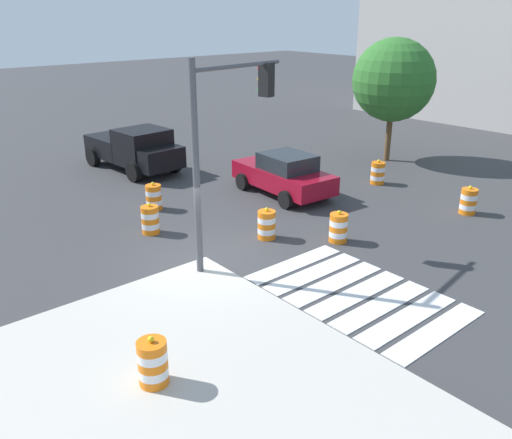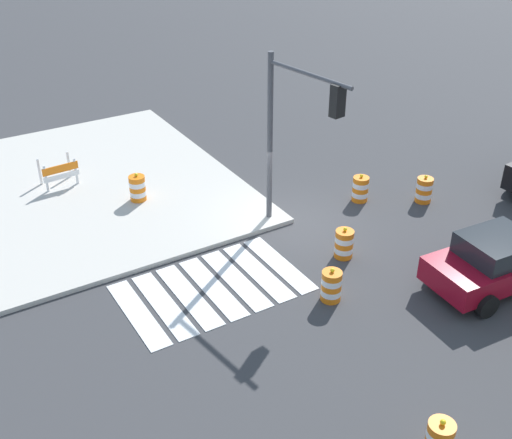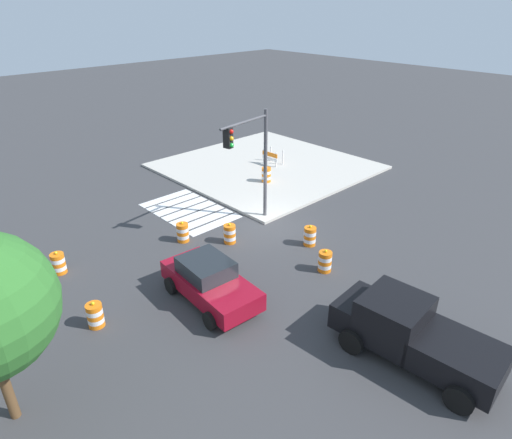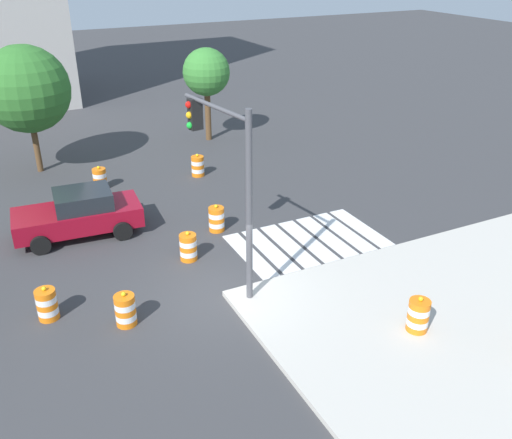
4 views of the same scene
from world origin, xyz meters
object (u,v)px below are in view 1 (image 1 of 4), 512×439
at_px(traffic_barrel_near_corner, 267,225).
at_px(traffic_barrel_lane_center, 338,228).
at_px(sports_car, 284,174).
at_px(pickup_truck, 136,149).
at_px(traffic_barrel_median_far, 378,173).
at_px(street_tree_streetside_near, 394,80).
at_px(traffic_barrel_crosswalk_end, 154,197).
at_px(traffic_barrel_far_curb, 150,220).
at_px(traffic_light_pole, 226,125).
at_px(traffic_barrel_on_sidewalk, 153,363).
at_px(traffic_barrel_median_near, 468,201).

height_order(traffic_barrel_near_corner, traffic_barrel_lane_center, same).
relative_size(sports_car, pickup_truck, 0.84).
xyz_separation_m(traffic_barrel_median_far, street_tree_streetside_near, (-2.00, 3.32, 3.26)).
xyz_separation_m(traffic_barrel_near_corner, traffic_barrel_crosswalk_end, (-4.57, -1.33, 0.00)).
height_order(traffic_barrel_far_curb, traffic_light_pole, traffic_light_pole).
height_order(pickup_truck, traffic_barrel_lane_center, pickup_truck).
xyz_separation_m(traffic_barrel_near_corner, street_tree_streetside_near, (-3.28, 10.53, 3.26)).
relative_size(traffic_barrel_median_far, traffic_barrel_on_sidewalk, 1.00).
distance_m(traffic_barrel_median_far, traffic_light_pole, 9.93).
relative_size(traffic_barrel_lane_center, street_tree_streetside_near, 0.18).
relative_size(traffic_barrel_median_far, traffic_barrel_far_curb, 1.00).
bearing_deg(traffic_barrel_on_sidewalk, traffic_barrel_lane_center, 106.92).
relative_size(traffic_barrel_crosswalk_end, traffic_barrel_on_sidewalk, 1.00).
distance_m(traffic_barrel_on_sidewalk, street_tree_streetside_near, 18.67).
bearing_deg(traffic_barrel_on_sidewalk, traffic_barrel_median_near, 94.67).
bearing_deg(traffic_barrel_crosswalk_end, street_tree_streetside_near, 83.83).
relative_size(traffic_barrel_median_near, traffic_barrel_lane_center, 1.00).
distance_m(traffic_barrel_lane_center, traffic_light_pole, 4.98).
xyz_separation_m(pickup_truck, traffic_barrel_far_curb, (6.73, -3.22, -0.52)).
bearing_deg(pickup_truck, traffic_barrel_near_corner, -4.10).
xyz_separation_m(traffic_barrel_lane_center, street_tree_streetside_near, (-4.90, 9.03, 3.26)).
height_order(traffic_barrel_median_far, traffic_barrel_far_curb, same).
height_order(sports_car, traffic_barrel_lane_center, sports_car).
height_order(traffic_barrel_median_near, street_tree_streetside_near, street_tree_streetside_near).
distance_m(pickup_truck, traffic_barrel_near_corner, 9.48).
distance_m(traffic_barrel_lane_center, traffic_barrel_on_sidewalk, 8.23).
bearing_deg(street_tree_streetside_near, traffic_barrel_lane_center, -61.48).
bearing_deg(traffic_barrel_lane_center, traffic_barrel_crosswalk_end, -155.42).
relative_size(sports_car, traffic_barrel_crosswalk_end, 4.33).
bearing_deg(street_tree_streetside_near, traffic_light_pole, -72.83).
height_order(sports_car, traffic_light_pole, traffic_light_pole).
bearing_deg(traffic_barrel_far_curb, sports_car, 90.73).
distance_m(traffic_barrel_median_near, traffic_barrel_far_curb, 10.92).
xyz_separation_m(sports_car, traffic_barrel_lane_center, (4.41, -1.85, -0.36)).
bearing_deg(traffic_barrel_median_far, traffic_barrel_on_sidewalk, -68.70).
relative_size(traffic_barrel_near_corner, traffic_barrel_median_near, 1.00).
distance_m(traffic_barrel_median_near, traffic_barrel_on_sidewalk, 13.22).
distance_m(traffic_barrel_crosswalk_end, traffic_barrel_on_sidewalk, 9.95).
distance_m(sports_car, traffic_light_pole, 6.97).
xyz_separation_m(traffic_barrel_median_far, traffic_barrel_lane_center, (2.90, -5.71, 0.00)).
bearing_deg(pickup_truck, traffic_light_pole, -14.52).
height_order(traffic_barrel_median_far, traffic_light_pole, traffic_light_pole).
relative_size(traffic_barrel_near_corner, traffic_barrel_median_far, 1.00).
bearing_deg(traffic_barrel_median_far, traffic_barrel_median_near, -5.49).
height_order(traffic_barrel_near_corner, traffic_barrel_median_far, same).
bearing_deg(traffic_barrel_lane_center, traffic_barrel_far_curb, -137.01).
height_order(pickup_truck, street_tree_streetside_near, street_tree_streetside_near).
bearing_deg(pickup_truck, traffic_barrel_median_near, 26.33).
xyz_separation_m(traffic_barrel_median_near, traffic_barrel_lane_center, (-1.32, -5.30, 0.00)).
xyz_separation_m(sports_car, traffic_light_pole, (3.35, -5.27, 3.10)).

